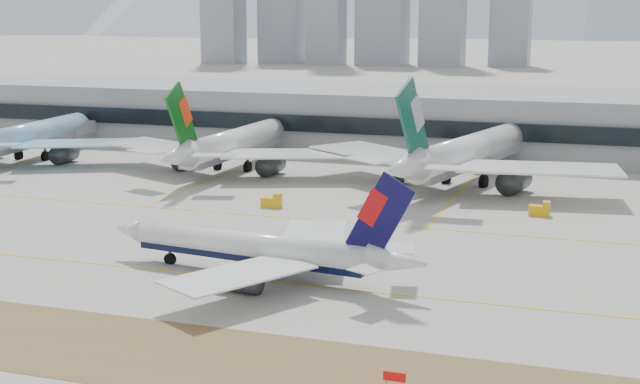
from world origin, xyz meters
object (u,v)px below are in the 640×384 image
(widebody_cathay, at_px, (463,155))
(terminal, at_px, (445,120))
(widebody_korean, at_px, (28,137))
(widebody_eva, at_px, (230,145))
(taxiing_airliner, at_px, (261,249))

(widebody_cathay, bearing_deg, terminal, 28.61)
(widebody_korean, distance_m, widebody_cathay, 102.60)
(widebody_korean, distance_m, widebody_eva, 51.14)
(taxiing_airliner, xyz_separation_m, widebody_korean, (-87.76, 69.75, 1.76))
(widebody_korean, distance_m, terminal, 102.23)
(terminal, bearing_deg, widebody_eva, -129.74)
(taxiing_airliner, bearing_deg, widebody_korean, -31.20)
(taxiing_airliner, bearing_deg, widebody_eva, -55.61)
(taxiing_airliner, relative_size, widebody_eva, 0.78)
(widebody_eva, height_order, terminal, widebody_eva)
(widebody_eva, xyz_separation_m, terminal, (38.83, 46.72, 1.74))
(taxiing_airliner, distance_m, widebody_eva, 80.47)
(taxiing_airliner, relative_size, widebody_cathay, 0.73)
(terminal, bearing_deg, taxiing_airliner, -91.05)
(taxiing_airliner, distance_m, widebody_korean, 112.12)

